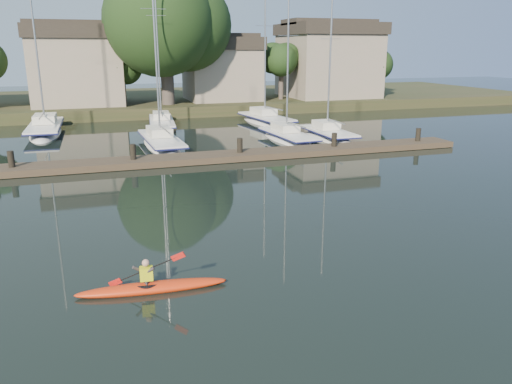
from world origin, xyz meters
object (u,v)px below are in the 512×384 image
object	(u,v)px
sailboat_2	(161,149)
sailboat_6	(162,129)
sailboat_4	(328,141)
sailboat_3	(288,143)
sailboat_5	(46,136)
dock	(188,159)
sailboat_7	(266,126)
kayak	(151,286)

from	to	relation	value
sailboat_2	sailboat_6	distance (m)	8.53
sailboat_4	sailboat_2	bearing A→B (deg)	176.25
sailboat_3	sailboat_5	world-z (taller)	sailboat_5
dock	sailboat_7	size ratio (longest dim) A/B	2.48
dock	sailboat_6	bearing A→B (deg)	88.54
sailboat_5	sailboat_7	bearing A→B (deg)	-1.09
kayak	sailboat_2	world-z (taller)	sailboat_2
kayak	sailboat_6	world-z (taller)	sailboat_6
kayak	sailboat_4	size ratio (longest dim) A/B	0.34
sailboat_2	sailboat_5	xyz separation A→B (m)	(-7.60, 7.93, -0.02)
sailboat_4	sailboat_6	size ratio (longest dim) A/B	0.80
sailboat_6	sailboat_3	bearing A→B (deg)	-45.40
dock	sailboat_5	size ratio (longest dim) A/B	2.06
sailboat_5	sailboat_6	size ratio (longest dim) A/B	1.12
dock	sailboat_3	bearing A→B (deg)	30.61
kayak	sailboat_5	world-z (taller)	sailboat_5
dock	sailboat_3	xyz separation A→B (m)	(7.77, 4.60, -0.38)
sailboat_3	sailboat_7	size ratio (longest dim) A/B	0.88
kayak	sailboat_7	distance (m)	30.63
sailboat_5	dock	bearing A→B (deg)	-57.37
sailboat_6	dock	bearing A→B (deg)	-85.89
dock	sailboat_5	bearing A→B (deg)	122.47
sailboat_4	sailboat_7	size ratio (longest dim) A/B	0.86
dock	sailboat_2	distance (m)	5.38
sailboat_3	dock	bearing A→B (deg)	-153.43
sailboat_5	sailboat_6	distance (m)	8.78
sailboat_7	kayak	bearing A→B (deg)	-122.40
dock	sailboat_4	world-z (taller)	sailboat_4
dock	sailboat_3	world-z (taller)	sailboat_3
kayak	sailboat_3	size ratio (longest dim) A/B	0.33
sailboat_3	sailboat_4	xyz separation A→B (m)	(3.05, -0.05, -0.01)
sailboat_4	sailboat_6	distance (m)	13.94
sailboat_2	sailboat_7	size ratio (longest dim) A/B	1.06
sailboat_2	sailboat_6	world-z (taller)	sailboat_6
sailboat_6	sailboat_7	world-z (taller)	sailboat_6
dock	kayak	bearing A→B (deg)	-104.09
sailboat_4	sailboat_5	size ratio (longest dim) A/B	0.72
kayak	sailboat_2	distance (m)	20.50
sailboat_6	kayak	bearing A→B (deg)	-92.57
sailboat_2	sailboat_3	bearing A→B (deg)	-7.31
sailboat_2	sailboat_6	xyz separation A→B (m)	(1.17, 8.45, 0.01)
sailboat_4	sailboat_3	bearing A→B (deg)	179.05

